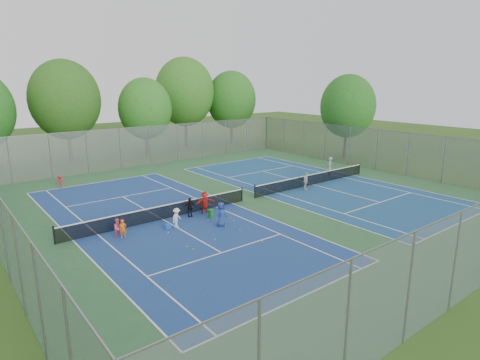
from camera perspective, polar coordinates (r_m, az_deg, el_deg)
name	(u,v)px	position (r m, az deg, el deg)	size (l,w,h in m)	color
ground	(248,200)	(29.52, 1.20, -2.82)	(120.00, 120.00, 0.00)	#2B4D18
court_pad	(248,200)	(29.51, 1.20, -2.81)	(32.00, 32.00, 0.01)	#2B5C34
court_left	(163,219)	(25.87, -10.95, -5.52)	(10.97, 23.77, 0.01)	navy
court_right	(313,185)	(34.22, 10.31, -0.65)	(10.97, 23.77, 0.01)	navy
net_left	(162,213)	(25.72, -10.99, -4.60)	(12.87, 0.10, 0.91)	black
net_right	(313,180)	(34.11, 10.34, 0.07)	(12.87, 0.10, 0.91)	black
fence_north	(150,146)	(42.37, -12.67, 4.81)	(32.00, 0.10, 4.00)	gray
fence_east	(377,150)	(40.87, 18.90, 4.06)	(32.00, 0.10, 4.00)	gray
tree_nl	(65,100)	(46.43, -23.63, 10.42)	(7.20, 7.20, 10.69)	#443326
tree_nc	(145,109)	(47.34, -13.35, 9.85)	(6.00, 6.00, 8.85)	#443326
tree_nr	(185,92)	(53.17, -7.88, 12.30)	(7.60, 7.60, 11.42)	#443326
tree_ne	(231,100)	(54.88, -1.24, 11.35)	(6.60, 6.60, 9.77)	#443326
tree_side_e	(348,106)	(46.32, 15.08, 10.10)	(6.00, 6.00, 9.20)	#443326
ball_crate	(168,226)	(24.25, -10.21, -6.52)	(0.32, 0.32, 0.28)	blue
ball_hopper	(211,213)	(25.76, -4.17, -4.77)	(0.28, 0.28, 0.54)	#217C29
student_a	(123,229)	(23.32, -16.31, -6.69)	(0.39, 0.26, 1.08)	orange
student_b	(118,228)	(23.47, -16.94, -6.55)	(0.54, 0.42, 1.11)	#EF5D82
student_c	(177,218)	(24.24, -8.99, -5.33)	(0.77, 0.44, 1.20)	white
student_d	(190,207)	(25.92, -7.16, -3.88)	(0.75, 0.31, 1.28)	black
student_e	(221,214)	(24.09, -2.69, -4.91)	(0.73, 0.47, 1.49)	navy
student_f	(205,203)	(26.46, -5.05, -3.21)	(1.37, 0.44, 1.48)	red
child_far_baseline	(60,182)	(35.71, -24.20, -0.21)	(0.68, 0.39, 1.05)	#AF1929
instructor	(329,168)	(36.45, 12.59, 1.71)	(0.72, 0.47, 1.96)	gray
teen_court_b	(306,181)	(32.37, 9.34, -0.15)	(0.85, 0.35, 1.45)	beige
tennis_ball_0	(231,219)	(25.50, -1.28, -5.50)	(0.07, 0.07, 0.07)	#A8C62E
tennis_ball_1	(210,247)	(21.40, -4.23, -9.50)	(0.07, 0.07, 0.07)	#AAC12C
tennis_ball_2	(208,220)	(25.25, -4.59, -5.74)	(0.07, 0.07, 0.07)	yellow
tennis_ball_3	(240,230)	(23.62, -0.02, -7.13)	(0.07, 0.07, 0.07)	#C5E134
tennis_ball_4	(223,221)	(25.10, -2.39, -5.84)	(0.07, 0.07, 0.07)	#C5D732
tennis_ball_5	(262,241)	(22.10, 3.15, -8.69)	(0.07, 0.07, 0.07)	yellow
tennis_ball_6	(234,220)	(25.17, -0.88, -5.77)	(0.07, 0.07, 0.07)	#CCE535
tennis_ball_7	(193,250)	(21.19, -6.71, -9.80)	(0.07, 0.07, 0.07)	yellow
tennis_ball_8	(187,247)	(21.53, -7.58, -9.43)	(0.07, 0.07, 0.07)	#CBD230
tennis_ball_9	(215,240)	(22.29, -3.56, -8.49)	(0.07, 0.07, 0.07)	#ADCE2F
tennis_ball_10	(226,226)	(24.28, -2.06, -6.53)	(0.07, 0.07, 0.07)	#CAE435
tennis_ball_11	(168,233)	(23.58, -10.17, -7.40)	(0.07, 0.07, 0.07)	#C4D230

